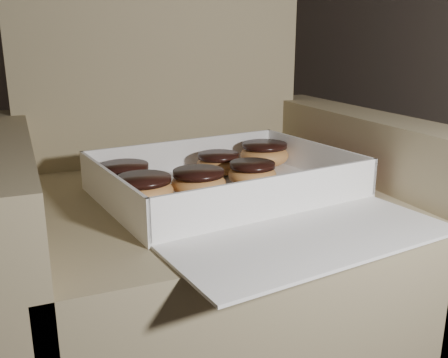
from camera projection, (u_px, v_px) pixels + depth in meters
name	position (u px, v px, depth m)	size (l,w,h in m)	color
armchair	(198.00, 236.00, 1.02)	(0.82, 0.69, 0.85)	#9A8D62
bakery_box	(239.00, 192.00, 0.89)	(0.50, 0.57, 0.07)	white
donut_a	(264.00, 154.00, 1.08)	(0.10, 0.10, 0.05)	#C17F43
donut_b	(252.00, 173.00, 0.94)	(0.09, 0.09, 0.05)	#C17F43
donut_c	(144.00, 190.00, 0.83)	(0.10, 0.10, 0.05)	#C17F43
donut_d	(124.00, 176.00, 0.92)	(0.10, 0.10, 0.05)	#C17F43
donut_e	(199.00, 182.00, 0.88)	(0.10, 0.10, 0.05)	#C17F43
donut_f	(218.00, 163.00, 1.02)	(0.09, 0.09, 0.04)	#C17F43
crumb_a	(301.00, 194.00, 0.89)	(0.01, 0.01, 0.00)	black
crumb_b	(305.00, 204.00, 0.84)	(0.01, 0.01, 0.00)	black
crumb_c	(261.00, 186.00, 0.94)	(0.01, 0.01, 0.00)	black
crumb_d	(256.00, 189.00, 0.92)	(0.01, 0.01, 0.00)	black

